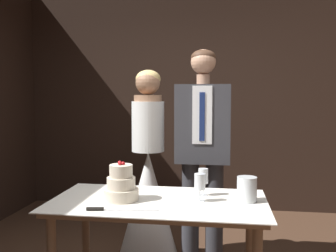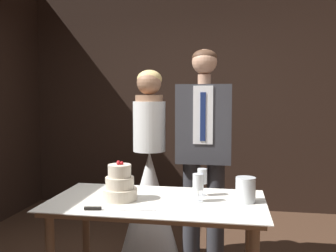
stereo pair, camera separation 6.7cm
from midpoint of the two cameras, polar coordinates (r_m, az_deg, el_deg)
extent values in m
cube|color=black|center=(4.85, 2.55, 4.62)|extent=(4.40, 0.12, 2.90)
cylinder|color=#8E6B4C|center=(2.98, -13.04, -16.62)|extent=(0.06, 0.06, 0.73)
cylinder|color=#8E6B4C|center=(2.80, 11.61, -17.99)|extent=(0.06, 0.06, 0.73)
cube|color=#8E6B4C|center=(2.44, -2.26, -11.75)|extent=(1.31, 0.68, 0.03)
cube|color=white|center=(2.44, -2.26, -11.29)|extent=(1.37, 0.74, 0.01)
cylinder|color=beige|center=(2.45, -7.93, -10.27)|extent=(0.22, 0.22, 0.07)
cylinder|color=beige|center=(2.43, -7.94, -8.59)|extent=(0.18, 0.18, 0.07)
cylinder|color=beige|center=(2.42, -7.96, -6.81)|extent=(0.15, 0.15, 0.08)
sphere|color=red|center=(2.40, -7.64, -5.67)|extent=(0.02, 0.02, 0.02)
sphere|color=red|center=(2.43, -8.16, -5.53)|extent=(0.02, 0.02, 0.02)
sphere|color=red|center=(2.40, -8.14, -5.69)|extent=(0.02, 0.02, 0.02)
cube|color=silver|center=(2.24, -6.48, -12.63)|extent=(0.32, 0.07, 0.00)
cylinder|color=black|center=(2.26, -11.89, -12.25)|extent=(0.10, 0.04, 0.02)
cylinder|color=silver|center=(2.55, 4.62, -10.45)|extent=(0.06, 0.06, 0.00)
cylinder|color=silver|center=(2.54, 4.62, -9.56)|extent=(0.01, 0.01, 0.08)
cylinder|color=silver|center=(2.52, 4.63, -7.60)|extent=(0.06, 0.06, 0.10)
cylinder|color=maroon|center=(2.53, 4.63, -8.31)|extent=(0.05, 0.05, 0.04)
cylinder|color=silver|center=(2.41, 4.05, -11.34)|extent=(0.07, 0.07, 0.00)
cylinder|color=silver|center=(2.40, 4.05, -10.45)|extent=(0.01, 0.01, 0.07)
cylinder|color=silver|center=(2.38, 4.07, -8.44)|extent=(0.07, 0.07, 0.10)
cylinder|color=silver|center=(2.43, 11.15, -9.44)|extent=(0.12, 0.12, 0.16)
cylinder|color=beige|center=(2.44, 11.14, -10.42)|extent=(0.06, 0.06, 0.07)
sphere|color=#F9CC4C|center=(2.43, 11.15, -9.34)|extent=(0.02, 0.02, 0.02)
cone|color=white|center=(3.36, -3.60, -12.01)|extent=(0.54, 0.54, 0.96)
cylinder|color=white|center=(3.23, -3.66, -0.07)|extent=(0.28, 0.28, 0.43)
cylinder|color=#A37556|center=(3.22, -3.68, 4.24)|extent=(0.24, 0.24, 0.05)
sphere|color=#A37556|center=(3.22, -3.69, 6.60)|extent=(0.21, 0.21, 0.21)
ellipsoid|color=#D6B770|center=(3.24, -3.63, 7.15)|extent=(0.21, 0.21, 0.16)
cylinder|color=#38383D|center=(3.32, 2.83, -12.98)|extent=(0.15, 0.15, 0.88)
cylinder|color=#38383D|center=(3.30, 6.48, -13.07)|extent=(0.15, 0.15, 0.88)
cube|color=#38383D|center=(3.16, 4.74, 0.35)|extent=(0.46, 0.24, 0.66)
cube|color=white|center=(3.04, 4.60, 1.67)|extent=(0.16, 0.01, 0.47)
cube|color=navy|center=(3.03, 4.59, 1.42)|extent=(0.04, 0.01, 0.39)
cylinder|color=tan|center=(3.16, 4.78, 7.06)|extent=(0.11, 0.11, 0.08)
sphere|color=tan|center=(3.17, 4.80, 9.70)|extent=(0.21, 0.21, 0.21)
ellipsoid|color=#472D1E|center=(3.18, 4.81, 10.34)|extent=(0.21, 0.21, 0.14)
camera|label=1|loc=(0.03, -90.69, -0.05)|focal=40.00mm
camera|label=2|loc=(0.03, 89.31, 0.05)|focal=40.00mm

